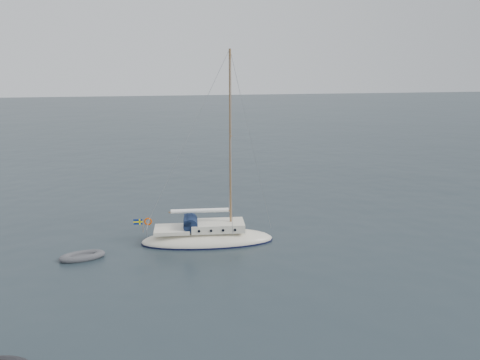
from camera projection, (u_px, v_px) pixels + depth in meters
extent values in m
plane|color=black|center=(254.00, 238.00, 29.74)|extent=(300.00, 300.00, 0.00)
ellipsoid|color=beige|center=(208.00, 240.00, 28.93)|extent=(8.08, 2.51, 1.35)
cube|color=#EBE6CA|center=(218.00, 225.00, 28.84)|extent=(3.23, 1.71, 0.49)
cube|color=beige|center=(172.00, 231.00, 28.32)|extent=(2.16, 1.71, 0.22)
cylinder|color=#111D39|center=(191.00, 223.00, 28.45)|extent=(0.86, 1.48, 0.86)
cube|color=#111D39|center=(188.00, 221.00, 28.37)|extent=(0.40, 1.48, 0.36)
cylinder|color=olive|center=(230.00, 143.00, 27.78)|extent=(0.13, 0.13, 10.78)
cylinder|color=olive|center=(230.00, 134.00, 27.65)|extent=(0.04, 1.98, 0.04)
cylinder|color=olive|center=(200.00, 212.00, 28.40)|extent=(3.77, 0.09, 0.09)
cylinder|color=white|center=(200.00, 211.00, 28.39)|extent=(3.51, 0.25, 0.25)
cylinder|color=#98979E|center=(148.00, 226.00, 27.94)|extent=(0.04, 1.98, 0.04)
torus|color=#DD4700|center=(147.00, 223.00, 28.45)|extent=(0.49, 0.09, 0.49)
cylinder|color=olive|center=(143.00, 228.00, 27.90)|extent=(0.03, 0.03, 0.81)
cube|color=navy|center=(138.00, 224.00, 27.78)|extent=(0.54, 0.02, 0.34)
cube|color=#FFE707|center=(138.00, 224.00, 27.78)|extent=(0.56, 0.03, 0.08)
cube|color=#FFE707|center=(139.00, 224.00, 27.80)|extent=(0.08, 0.03, 0.36)
cylinder|color=black|center=(197.00, 222.00, 29.43)|extent=(0.16, 0.05, 0.16)
cylinder|color=black|center=(200.00, 231.00, 27.79)|extent=(0.16, 0.05, 0.16)
cylinder|color=black|center=(208.00, 221.00, 29.57)|extent=(0.16, 0.05, 0.16)
cylinder|color=black|center=(212.00, 231.00, 27.93)|extent=(0.16, 0.05, 0.16)
cylinder|color=black|center=(220.00, 221.00, 29.71)|extent=(0.16, 0.05, 0.16)
cylinder|color=black|center=(224.00, 230.00, 28.07)|extent=(0.16, 0.05, 0.16)
cylinder|color=black|center=(231.00, 220.00, 29.86)|extent=(0.16, 0.05, 0.16)
cylinder|color=black|center=(236.00, 229.00, 28.22)|extent=(0.16, 0.05, 0.16)
cube|color=#48494D|center=(82.00, 257.00, 26.45)|extent=(1.54, 0.63, 0.09)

